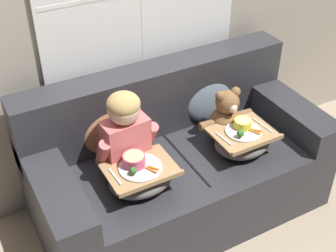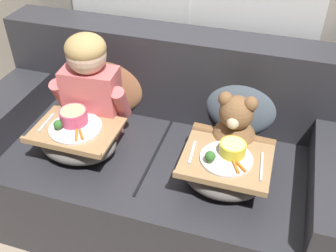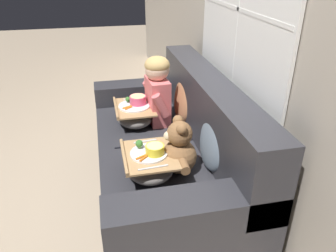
% 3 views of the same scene
% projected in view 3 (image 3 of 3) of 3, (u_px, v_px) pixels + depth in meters
% --- Properties ---
extents(ground_plane, '(14.00, 14.00, 0.00)m').
position_uv_depth(ground_plane, '(163.00, 196.00, 2.53)').
color(ground_plane, tan).
extents(wall_back_with_window, '(8.00, 0.08, 2.60)m').
position_uv_depth(wall_back_with_window, '(245.00, 19.00, 2.03)').
color(wall_back_with_window, '#A89E8E').
rests_on(wall_back_with_window, ground_plane).
extents(couch, '(1.83, 0.89, 0.93)m').
position_uv_depth(couch, '(170.00, 158.00, 2.39)').
color(couch, '#2D2D33').
rests_on(couch, ground_plane).
extents(throw_pillow_behind_child, '(0.41, 0.20, 0.42)m').
position_uv_depth(throw_pillow_behind_child, '(185.00, 97.00, 2.57)').
color(throw_pillow_behind_child, '#B2754C').
rests_on(throw_pillow_behind_child, couch).
extents(throw_pillow_behind_teddy, '(0.38, 0.18, 0.39)m').
position_uv_depth(throw_pillow_behind_teddy, '(214.00, 140.00, 1.97)').
color(throw_pillow_behind_teddy, slate).
rests_on(throw_pillow_behind_teddy, couch).
extents(child_figure, '(0.38, 0.19, 0.53)m').
position_uv_depth(child_figure, '(157.00, 87.00, 2.49)').
color(child_figure, '#DB6666').
rests_on(child_figure, couch).
extents(teddy_bear, '(0.38, 0.26, 0.35)m').
position_uv_depth(teddy_bear, '(179.00, 150.00, 1.95)').
color(teddy_bear, brown).
rests_on(teddy_bear, couch).
extents(lap_tray_child, '(0.39, 0.30, 0.22)m').
position_uv_depth(lap_tray_child, '(135.00, 114.00, 2.55)').
color(lap_tray_child, slate).
rests_on(lap_tray_child, child_figure).
extents(lap_tray_teddy, '(0.37, 0.31, 0.21)m').
position_uv_depth(lap_tray_teddy, '(149.00, 163.00, 1.94)').
color(lap_tray_teddy, slate).
rests_on(lap_tray_teddy, teddy_bear).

